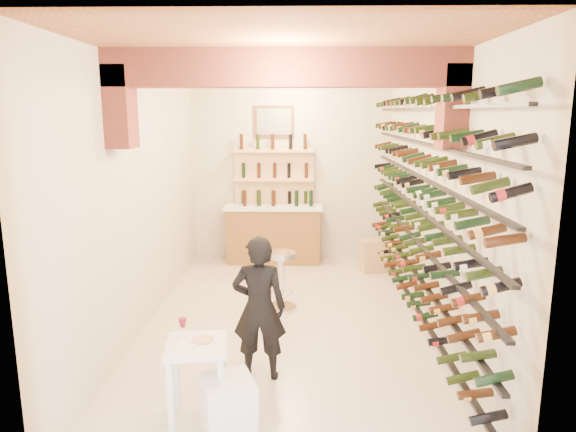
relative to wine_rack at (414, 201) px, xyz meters
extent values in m
plane|color=beige|center=(-1.53, 0.00, -1.55)|extent=(6.00, 6.00, 0.00)
cube|color=beige|center=(-1.53, 3.00, 0.05)|extent=(3.50, 0.02, 3.20)
cube|color=beige|center=(-1.53, -3.00, 0.05)|extent=(3.50, 0.02, 3.20)
cube|color=beige|center=(-3.28, 0.00, 0.05)|extent=(0.02, 6.00, 3.20)
cube|color=beige|center=(0.22, 0.00, 0.05)|extent=(0.02, 6.00, 3.20)
cube|color=#A15F39|center=(-1.53, 0.00, 1.65)|extent=(3.50, 6.00, 0.02)
cube|color=#A54939|center=(-1.53, -1.00, 1.47)|extent=(3.50, 0.35, 0.36)
cube|color=#A54939|center=(-3.16, -1.00, 1.10)|extent=(0.24, 0.35, 0.80)
cube|color=#A54939|center=(0.10, -1.00, 1.10)|extent=(0.24, 0.35, 0.80)
cube|color=black|center=(0.06, 0.00, -1.30)|extent=(0.06, 5.70, 0.03)
cube|color=black|center=(0.06, 0.00, -0.90)|extent=(0.06, 5.70, 0.03)
cube|color=black|center=(0.06, 0.00, -0.50)|extent=(0.06, 5.70, 0.03)
cube|color=black|center=(0.06, 0.00, -0.10)|extent=(0.06, 5.70, 0.03)
cube|color=black|center=(0.06, 0.00, 0.30)|extent=(0.06, 5.70, 0.03)
cube|color=black|center=(0.06, 0.00, 0.70)|extent=(0.06, 5.70, 0.03)
cube|color=black|center=(0.06, 0.00, 1.10)|extent=(0.06, 5.70, 0.03)
cube|color=brown|center=(-1.83, 2.65, -1.07)|extent=(1.60, 0.55, 0.96)
cube|color=white|center=(-1.83, 2.65, -0.56)|extent=(1.70, 0.62, 0.05)
cube|color=#E3B980|center=(-1.83, 2.92, -0.55)|extent=(1.40, 0.10, 2.00)
cube|color=#E3B980|center=(-1.83, 2.82, -1.10)|extent=(1.40, 0.28, 0.04)
cube|color=#E3B980|center=(-1.83, 2.82, -0.60)|extent=(1.40, 0.28, 0.04)
cube|color=#E3B980|center=(-1.83, 2.82, -0.10)|extent=(1.40, 0.28, 0.04)
cube|color=#E3B980|center=(-1.83, 2.82, 0.40)|extent=(1.40, 0.28, 0.04)
cube|color=brown|center=(-1.83, 2.97, 0.90)|extent=(0.70, 0.04, 0.55)
cube|color=#99998C|center=(-1.83, 2.94, 0.90)|extent=(0.60, 0.01, 0.45)
cube|color=white|center=(-2.24, -2.20, -0.85)|extent=(0.56, 0.56, 0.05)
cube|color=white|center=(-2.41, -2.43, -1.21)|extent=(0.05, 0.05, 0.68)
cube|color=white|center=(-2.01, -2.38, -1.21)|extent=(0.05, 0.05, 0.68)
cube|color=white|center=(-2.46, -2.03, -1.21)|extent=(0.05, 0.05, 0.68)
cube|color=white|center=(-2.06, -1.98, -1.21)|extent=(0.05, 0.05, 0.68)
cylinder|color=white|center=(-2.19, -2.18, -0.81)|extent=(0.23, 0.23, 0.01)
cylinder|color=#BF7266|center=(-2.19, -2.18, -0.80)|extent=(0.17, 0.17, 0.02)
cube|color=white|center=(-2.41, -2.32, -0.81)|extent=(0.16, 0.16, 0.01)
cylinder|color=white|center=(-2.38, -2.06, -0.82)|extent=(0.07, 0.07, 0.00)
cylinder|color=white|center=(-2.38, -2.06, -0.77)|extent=(0.01, 0.01, 0.09)
cone|color=#61081B|center=(-2.38, -2.06, -0.71)|extent=(0.07, 0.07, 0.08)
cube|color=white|center=(-1.96, -2.37, -1.30)|extent=(0.51, 0.51, 0.50)
imported|color=black|center=(-1.78, -1.41, -0.82)|extent=(0.54, 0.36, 1.45)
cylinder|color=silver|center=(-1.62, 0.41, -1.53)|extent=(0.41, 0.41, 0.03)
cylinder|color=silver|center=(-1.62, 0.41, -1.17)|extent=(0.08, 0.08, 0.71)
cylinder|color=silver|center=(-1.62, 0.41, -0.79)|extent=(0.39, 0.39, 0.07)
torus|color=silver|center=(-1.62, 0.41, -1.32)|extent=(0.31, 0.31, 0.02)
cube|color=tan|center=(-0.13, 2.13, -1.41)|extent=(0.51, 0.40, 0.27)
cube|color=tan|center=(-0.13, 2.13, -1.15)|extent=(0.50, 0.37, 0.27)
camera|label=1|loc=(-1.40, -6.13, 1.05)|focal=31.94mm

